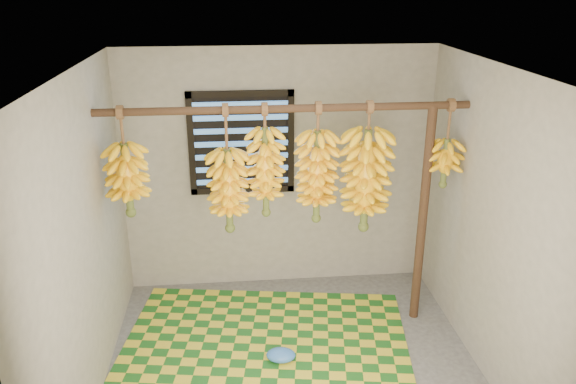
{
  "coord_description": "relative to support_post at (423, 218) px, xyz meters",
  "views": [
    {
      "loc": [
        -0.42,
        -3.65,
        2.98
      ],
      "look_at": [
        0.0,
        0.55,
        1.35
      ],
      "focal_mm": 35.0,
      "sensor_mm": 36.0,
      "label": 1
    }
  ],
  "objects": [
    {
      "name": "window",
      "position": [
        -1.55,
        0.78,
        0.5
      ],
      "size": [
        1.0,
        0.04,
        1.0
      ],
      "color": "black",
      "rests_on": "wall_back"
    },
    {
      "name": "banana_bunch_c",
      "position": [
        -1.68,
        0.0,
        0.32
      ],
      "size": [
        0.32,
        0.32,
        1.09
      ],
      "color": "brown",
      "rests_on": "hanging_pole"
    },
    {
      "name": "banana_bunch_f",
      "position": [
        0.15,
        -0.0,
        0.5
      ],
      "size": [
        0.29,
        0.29,
        0.76
      ],
      "color": "brown",
      "rests_on": "hanging_pole"
    },
    {
      "name": "ceiling",
      "position": [
        -1.2,
        -0.7,
        1.4
      ],
      "size": [
        3.0,
        3.0,
        0.01
      ],
      "primitive_type": "cube",
      "color": "silver",
      "rests_on": "wall_back"
    },
    {
      "name": "wall_right",
      "position": [
        0.3,
        -0.7,
        0.2
      ],
      "size": [
        0.01,
        3.0,
        2.4
      ],
      "primitive_type": "cube",
      "color": "slate",
      "rests_on": "floor"
    },
    {
      "name": "support_post",
      "position": [
        0.0,
        0.0,
        0.0
      ],
      "size": [
        0.08,
        0.08,
        2.0
      ],
      "primitive_type": "cylinder",
      "color": "#3F291A",
      "rests_on": "floor"
    },
    {
      "name": "banana_bunch_b",
      "position": [
        -1.37,
        0.0,
        0.47
      ],
      "size": [
        0.31,
        0.31,
        0.96
      ],
      "color": "brown",
      "rests_on": "hanging_pole"
    },
    {
      "name": "woven_mat",
      "position": [
        -1.43,
        -0.42,
        -0.99
      ],
      "size": [
        2.71,
        2.3,
        0.01
      ],
      "primitive_type": "cube",
      "rotation": [
        0.0,
        0.0,
        -0.15
      ],
      "color": "#19571A",
      "rests_on": "floor"
    },
    {
      "name": "floor",
      "position": [
        -1.2,
        -0.7,
        -1.0
      ],
      "size": [
        3.0,
        3.0,
        0.01
      ],
      "primitive_type": "cube",
      "color": "#484848",
      "rests_on": "ground"
    },
    {
      "name": "banana_bunch_d",
      "position": [
        -0.94,
        0.0,
        0.42
      ],
      "size": [
        0.35,
        0.35,
        1.03
      ],
      "color": "brown",
      "rests_on": "hanging_pole"
    },
    {
      "name": "wall_back",
      "position": [
        -1.2,
        0.8,
        0.2
      ],
      "size": [
        3.0,
        0.01,
        2.4
      ],
      "primitive_type": "cube",
      "color": "slate",
      "rests_on": "floor"
    },
    {
      "name": "plastic_bag",
      "position": [
        -1.3,
        -0.54,
        -0.94
      ],
      "size": [
        0.27,
        0.21,
        0.1
      ],
      "primitive_type": "ellipsoid",
      "rotation": [
        0.0,
        0.0,
        -0.15
      ],
      "color": "blue",
      "rests_on": "woven_mat"
    },
    {
      "name": "banana_bunch_a",
      "position": [
        -2.49,
        0.0,
        0.45
      ],
      "size": [
        0.33,
        0.33,
        0.91
      ],
      "color": "brown",
      "rests_on": "hanging_pole"
    },
    {
      "name": "wall_left",
      "position": [
        -2.71,
        -0.7,
        0.2
      ],
      "size": [
        0.01,
        3.0,
        2.4
      ],
      "primitive_type": "cube",
      "color": "slate",
      "rests_on": "floor"
    },
    {
      "name": "hanging_pole",
      "position": [
        -1.2,
        0.0,
        1.0
      ],
      "size": [
        3.0,
        0.06,
        0.06
      ],
      "primitive_type": "cylinder",
      "rotation": [
        0.0,
        1.57,
        0.0
      ],
      "color": "#3F291A",
      "rests_on": "wall_left"
    },
    {
      "name": "banana_bunch_e",
      "position": [
        -0.53,
        0.0,
        0.37
      ],
      "size": [
        0.42,
        0.42,
        1.13
      ],
      "color": "brown",
      "rests_on": "hanging_pole"
    }
  ]
}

